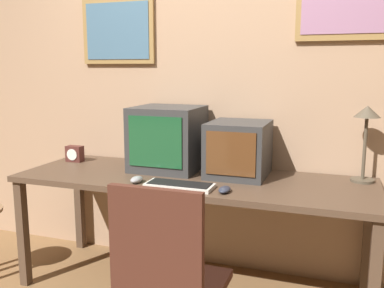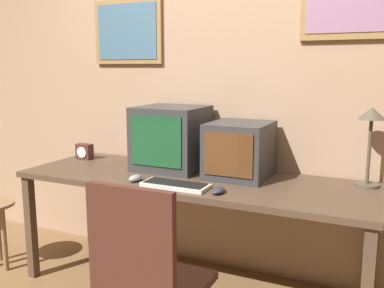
{
  "view_description": "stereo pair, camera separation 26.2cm",
  "coord_description": "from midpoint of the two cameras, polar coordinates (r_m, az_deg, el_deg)",
  "views": [
    {
      "loc": [
        0.86,
        -1.57,
        1.41
      ],
      "look_at": [
        0.0,
        0.87,
        0.95
      ],
      "focal_mm": 40.0,
      "sensor_mm": 36.0,
      "label": 1
    },
    {
      "loc": [
        1.1,
        -1.47,
        1.41
      ],
      "look_at": [
        0.0,
        0.87,
        0.95
      ],
      "focal_mm": 40.0,
      "sensor_mm": 36.0,
      "label": 2
    }
  ],
  "objects": [
    {
      "name": "wall_back",
      "position": [
        2.96,
        0.19,
        8.08
      ],
      "size": [
        8.0,
        0.08,
        2.6
      ],
      "color": "tan",
      "rests_on": "ground_plane"
    },
    {
      "name": "desk",
      "position": [
        2.68,
        -2.81,
        -5.87
      ],
      "size": [
        2.2,
        0.73,
        0.74
      ],
      "color": "#4C3828",
      "rests_on": "ground_plane"
    },
    {
      "name": "monitor_left",
      "position": [
        2.84,
        -5.89,
        0.75
      ],
      "size": [
        0.43,
        0.42,
        0.42
      ],
      "color": "#333333",
      "rests_on": "desk"
    },
    {
      "name": "monitor_right",
      "position": [
        2.67,
        3.46,
        -0.68
      ],
      "size": [
        0.36,
        0.41,
        0.34
      ],
      "color": "#333333",
      "rests_on": "desk"
    },
    {
      "name": "keyboard_main",
      "position": [
        2.44,
        -4.76,
        -5.56
      ],
      "size": [
        0.39,
        0.15,
        0.03
      ],
      "color": "beige",
      "rests_on": "desk"
    },
    {
      "name": "mouse_near_keyboard",
      "position": [
        2.34,
        1.16,
        -6.14
      ],
      "size": [
        0.06,
        0.11,
        0.03
      ],
      "color": "#282D3D",
      "rests_on": "desk"
    },
    {
      "name": "mouse_far_corner",
      "position": [
        2.57,
        -10.32,
        -4.73
      ],
      "size": [
        0.06,
        0.11,
        0.04
      ],
      "color": "gray",
      "rests_on": "desk"
    },
    {
      "name": "desk_clock",
      "position": [
        3.24,
        -17.64,
        -1.27
      ],
      "size": [
        0.12,
        0.07,
        0.11
      ],
      "color": "#4C231E",
      "rests_on": "desk"
    },
    {
      "name": "desk_lamp",
      "position": [
        2.64,
        19.66,
        2.37
      ],
      "size": [
        0.15,
        0.15,
        0.45
      ],
      "color": "#4C4233",
      "rests_on": "desk"
    }
  ]
}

